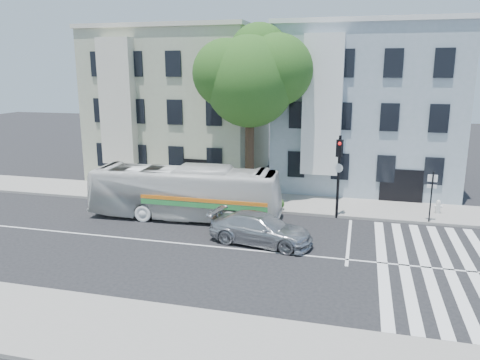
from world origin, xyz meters
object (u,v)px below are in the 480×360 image
(bus, at_px, (185,192))
(fire_hydrant, at_px, (438,206))
(traffic_signal, at_px, (339,166))
(sedan, at_px, (261,229))

(bus, bearing_deg, fire_hydrant, -76.96)
(bus, xyz_separation_m, traffic_signal, (8.31, 2.08, 1.54))
(sedan, relative_size, fire_hydrant, 6.43)
(sedan, bearing_deg, fire_hydrant, -42.90)
(fire_hydrant, bearing_deg, traffic_signal, -160.70)
(bus, relative_size, sedan, 2.13)
(bus, xyz_separation_m, fire_hydrant, (13.94, 4.05, -0.95))
(traffic_signal, height_order, fire_hydrant, traffic_signal)
(bus, height_order, traffic_signal, traffic_signal)
(sedan, xyz_separation_m, fire_hydrant, (8.96, 6.90, -0.18))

